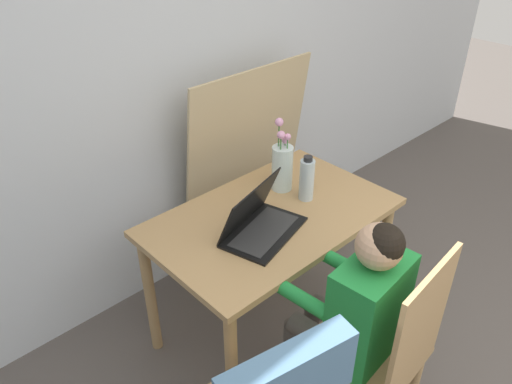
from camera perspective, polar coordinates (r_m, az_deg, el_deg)
name	(u,v)px	position (r m, az deg, el deg)	size (l,w,h in m)	color
wall_back	(159,58)	(2.43, -11.03, 14.79)	(6.40, 0.05, 2.50)	silver
dining_table	(272,232)	(2.26, 1.81, -4.56)	(1.09, 0.67, 0.70)	tan
chair_occupied	(381,354)	(1.98, 14.05, -17.54)	(0.43, 0.43, 0.95)	tan
person_seated	(355,307)	(1.90, 11.28, -12.78)	(0.34, 0.44, 1.03)	#1E8438
laptop	(258,221)	(2.07, 0.24, -3.33)	(0.41, 0.32, 0.22)	black
flower_vase	(282,165)	(2.32, 3.02, 3.06)	(0.10, 0.10, 0.36)	silver
water_bottle	(307,179)	(2.27, 5.83, 1.47)	(0.07, 0.07, 0.22)	silver
cardboard_panel	(245,166)	(2.81, -1.22, 3.00)	(0.81, 0.18, 1.16)	tan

